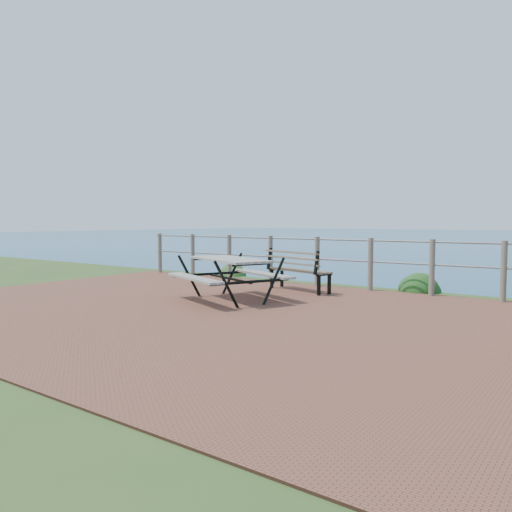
# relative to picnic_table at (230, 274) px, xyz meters

# --- Properties ---
(ground) EXTENTS (10.00, 7.00, 0.12)m
(ground) POSITION_rel_picnic_table_xyz_m (0.28, -0.87, -0.45)
(ground) COLOR brown
(ground) RESTS_ON ground
(safety_railing) EXTENTS (9.40, 0.10, 1.00)m
(safety_railing) POSITION_rel_picnic_table_xyz_m (0.28, 2.48, 0.12)
(safety_railing) COLOR #6B5B4C
(safety_railing) RESTS_ON ground
(picnic_table) EXTENTS (1.79, 1.35, 0.70)m
(picnic_table) POSITION_rel_picnic_table_xyz_m (0.00, 0.00, 0.00)
(picnic_table) COLOR gray
(picnic_table) RESTS_ON ground
(park_bench) EXTENTS (1.45, 0.73, 0.79)m
(park_bench) POSITION_rel_picnic_table_xyz_m (0.37, 1.63, 0.08)
(park_bench) COLOR brown
(park_bench) RESTS_ON ground
(shrub_lip_west) EXTENTS (0.72, 0.72, 0.44)m
(shrub_lip_west) POSITION_rel_picnic_table_xyz_m (-2.47, 3.14, -0.45)
(shrub_lip_west) COLOR #285720
(shrub_lip_west) RESTS_ON ground
(shrub_lip_east) EXTENTS (0.77, 0.77, 0.51)m
(shrub_lip_east) POSITION_rel_picnic_table_xyz_m (2.03, 3.18, -0.45)
(shrub_lip_east) COLOR #144116
(shrub_lip_east) RESTS_ON ground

